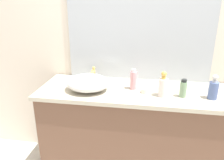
# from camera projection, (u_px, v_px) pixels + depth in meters

# --- Properties ---
(bathroom_wall_rear) EXTENTS (6.00, 0.06, 2.60)m
(bathroom_wall_rear) POSITION_uv_depth(u_px,v_px,m) (143.00, 28.00, 1.93)
(bathroom_wall_rear) COLOR silver
(bathroom_wall_rear) RESTS_ON ground
(vanity_counter) EXTENTS (1.56, 0.55, 0.84)m
(vanity_counter) POSITION_uv_depth(u_px,v_px,m) (134.00, 134.00, 1.94)
(vanity_counter) COLOR brown
(vanity_counter) RESTS_ON ground
(wall_mirror_panel) EXTENTS (1.26, 0.01, 1.05)m
(wall_mirror_panel) POSITION_uv_depth(u_px,v_px,m) (140.00, 20.00, 1.87)
(wall_mirror_panel) COLOR #B2BCC6
(wall_mirror_panel) RESTS_ON vanity_counter
(sink_basin) EXTENTS (0.34, 0.31, 0.12)m
(sink_basin) POSITION_uv_depth(u_px,v_px,m) (88.00, 83.00, 1.77)
(sink_basin) COLOR silver
(sink_basin) RESTS_ON vanity_counter
(faucet) EXTENTS (0.03, 0.13, 0.14)m
(faucet) POSITION_uv_depth(u_px,v_px,m) (93.00, 74.00, 1.93)
(faucet) COLOR tan
(faucet) RESTS_ON vanity_counter
(soap_dispenser) EXTENTS (0.07, 0.07, 0.19)m
(soap_dispenser) POSITION_uv_depth(u_px,v_px,m) (213.00, 89.00, 1.61)
(soap_dispenser) COLOR #50669F
(soap_dispenser) RESTS_ON vanity_counter
(lotion_bottle) EXTENTS (0.07, 0.07, 0.20)m
(lotion_bottle) POSITION_uv_depth(u_px,v_px,m) (163.00, 86.00, 1.66)
(lotion_bottle) COLOR silver
(lotion_bottle) RESTS_ON vanity_counter
(perfume_bottle) EXTENTS (0.06, 0.06, 0.17)m
(perfume_bottle) POSITION_uv_depth(u_px,v_px,m) (134.00, 80.00, 1.79)
(perfume_bottle) COLOR pink
(perfume_bottle) RESTS_ON vanity_counter
(spray_can) EXTENTS (0.05, 0.05, 0.14)m
(spray_can) POSITION_uv_depth(u_px,v_px,m) (183.00, 89.00, 1.65)
(spray_can) COLOR gray
(spray_can) RESTS_ON vanity_counter
(candle_jar) EXTENTS (0.06, 0.06, 0.03)m
(candle_jar) POSITION_uv_depth(u_px,v_px,m) (145.00, 91.00, 1.74)
(candle_jar) COLOR silver
(candle_jar) RESTS_ON vanity_counter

